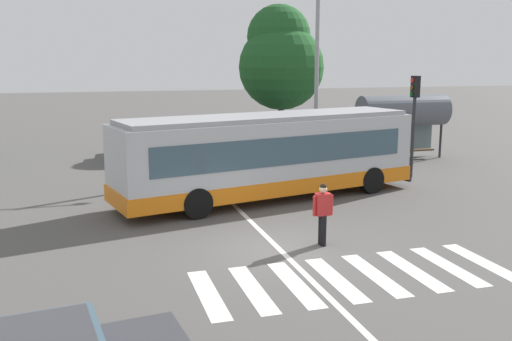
{
  "coord_description": "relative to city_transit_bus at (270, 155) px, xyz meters",
  "views": [
    {
      "loc": [
        -4.77,
        -13.75,
        4.97
      ],
      "look_at": [
        0.56,
        4.23,
        1.3
      ],
      "focal_mm": 39.78,
      "sensor_mm": 36.0,
      "label": 1
    }
  ],
  "objects": [
    {
      "name": "city_transit_bus",
      "position": [
        0.0,
        0.0,
        0.0
      ],
      "size": [
        11.73,
        5.07,
        3.06
      ],
      "color": "black",
      "rests_on": "ground_plane"
    },
    {
      "name": "lane_center_line",
      "position": [
        -1.49,
        -3.39,
        -1.58
      ],
      "size": [
        0.16,
        24.0,
        0.01
      ],
      "primitive_type": "cube",
      "color": "silver",
      "rests_on": "ground_plane"
    },
    {
      "name": "traffic_light_far_corner",
      "position": [
        7.04,
        1.94,
        1.33
      ],
      "size": [
        0.33,
        0.32,
        4.32
      ],
      "color": "#28282B",
      "rests_on": "ground_plane"
    },
    {
      "name": "parked_car_black",
      "position": [
        1.35,
        10.39,
        -0.82
      ],
      "size": [
        2.11,
        4.61,
        1.35
      ],
      "color": "black",
      "rests_on": "ground_plane"
    },
    {
      "name": "twin_arm_street_lamp",
      "position": [
        4.54,
        6.69,
        4.22
      ],
      "size": [
        4.0,
        0.32,
        9.57
      ],
      "color": "#939399",
      "rests_on": "ground_plane"
    },
    {
      "name": "ground_plane",
      "position": [
        -1.42,
        -5.39,
        -1.59
      ],
      "size": [
        160.0,
        160.0,
        0.0
      ],
      "primitive_type": "plane",
      "color": "#514F4C"
    },
    {
      "name": "bus_stop_shelter",
      "position": [
        8.9,
        5.92,
        0.83
      ],
      "size": [
        4.64,
        1.54,
        3.25
      ],
      "color": "#28282B",
      "rests_on": "ground_plane"
    },
    {
      "name": "background_tree_right",
      "position": [
        4.85,
        12.98,
        3.47
      ],
      "size": [
        5.01,
        5.01,
        8.18
      ],
      "color": "brown",
      "rests_on": "ground_plane"
    },
    {
      "name": "parked_car_charcoal",
      "position": [
        4.14,
        10.31,
        -0.82
      ],
      "size": [
        1.96,
        4.54,
        1.35
      ],
      "color": "black",
      "rests_on": "ground_plane"
    },
    {
      "name": "crosswalk_painted_stripes",
      "position": [
        -0.42,
        -7.84,
        -1.58
      ],
      "size": [
        7.44,
        2.77,
        0.01
      ],
      "color": "silver",
      "rests_on": "ground_plane"
    },
    {
      "name": "parked_car_silver",
      "position": [
        -3.93,
        10.24,
        -0.82
      ],
      "size": [
        2.13,
        4.62,
        1.35
      ],
      "color": "black",
      "rests_on": "ground_plane"
    },
    {
      "name": "parked_car_blue",
      "position": [
        -1.44,
        10.25,
        -0.82
      ],
      "size": [
        1.93,
        4.53,
        1.35
      ],
      "color": "black",
      "rests_on": "ground_plane"
    },
    {
      "name": "pedestrian_crossing_street",
      "position": [
        -0.26,
        -5.47,
        -0.62
      ],
      "size": [
        0.58,
        0.31,
        1.72
      ],
      "color": "black",
      "rests_on": "ground_plane"
    }
  ]
}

